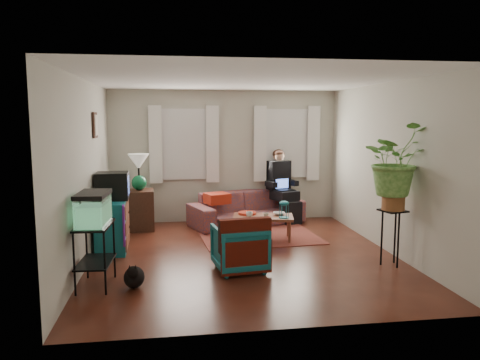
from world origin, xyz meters
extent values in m
cube|color=#4F2B14|center=(0.00, 0.00, 0.00)|extent=(4.50, 5.00, 0.01)
cube|color=white|center=(0.00, 0.00, 2.60)|extent=(4.50, 5.00, 0.01)
cube|color=silver|center=(0.00, 2.50, 1.30)|extent=(4.50, 0.01, 2.60)
cube|color=silver|center=(0.00, -2.50, 1.30)|extent=(4.50, 0.01, 2.60)
cube|color=silver|center=(-2.25, 0.00, 1.30)|extent=(0.01, 5.00, 2.60)
cube|color=silver|center=(2.25, 0.00, 1.30)|extent=(0.01, 5.00, 2.60)
cube|color=white|center=(-0.80, 2.48, 1.55)|extent=(1.08, 0.04, 1.38)
cube|color=white|center=(1.25, 2.48, 1.55)|extent=(1.08, 0.04, 1.38)
cube|color=white|center=(-0.80, 2.40, 1.55)|extent=(1.36, 0.06, 1.50)
cube|color=white|center=(1.25, 2.40, 1.55)|extent=(1.36, 0.06, 1.50)
cube|color=#3D2616|center=(-2.21, 0.85, 1.95)|extent=(0.04, 0.32, 0.40)
cube|color=maroon|center=(0.43, 1.13, 0.01)|extent=(2.11, 1.75, 0.01)
imported|color=brown|center=(0.38, 2.05, 0.43)|extent=(2.36, 1.55, 0.86)
cube|color=#372714|center=(-1.65, 1.93, 0.37)|extent=(0.54, 0.54, 0.74)
cube|color=#11696B|center=(-1.99, 0.59, 0.40)|extent=(0.46, 0.89, 0.80)
cube|color=black|center=(-1.97, 0.68, 1.01)|extent=(0.50, 0.45, 0.42)
cube|color=black|center=(-2.00, -1.00, 0.39)|extent=(0.43, 0.72, 0.78)
cube|color=#7FD899|center=(-2.00, -1.00, 0.98)|extent=(0.38, 0.65, 0.41)
ellipsoid|color=black|center=(-1.53, -1.13, 0.16)|extent=(0.25, 0.39, 0.33)
imported|color=navy|center=(-0.16, -0.65, 0.34)|extent=(0.75, 0.71, 0.69)
cube|color=#9E0A0A|center=(-0.12, -0.91, 0.49)|extent=(0.71, 0.25, 0.57)
cube|color=brown|center=(0.46, 0.87, 0.21)|extent=(1.09, 0.73, 0.42)
imported|color=white|center=(0.22, 0.82, 0.46)|extent=(0.13, 0.13, 0.09)
imported|color=beige|center=(0.48, 0.70, 0.46)|extent=(0.11, 0.11, 0.09)
imported|color=white|center=(0.75, 0.91, 0.44)|extent=(0.23, 0.23, 0.05)
cylinder|color=#B21414|center=(0.22, 1.06, 0.43)|extent=(0.36, 0.36, 0.04)
cube|color=black|center=(1.98, -0.75, 0.40)|extent=(0.41, 0.41, 0.79)
imported|color=#599947|center=(1.98, -0.75, 1.34)|extent=(1.07, 0.98, 1.01)
camera|label=1|loc=(-1.05, -6.75, 2.06)|focal=35.00mm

